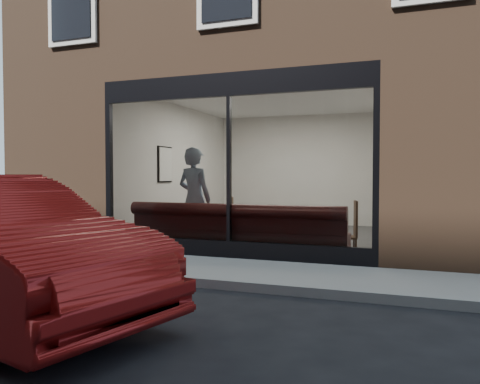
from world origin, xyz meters
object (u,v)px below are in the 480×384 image
(cafe_table_left, at_px, (206,208))
(cafe_chair_right, at_px, (345,237))
(cafe_table_right, at_px, (294,213))
(banquette, at_px, (237,242))
(person, at_px, (194,199))
(cafe_chair_left, at_px, (224,228))

(cafe_table_left, distance_m, cafe_chair_right, 2.99)
(cafe_table_right, height_order, cafe_chair_right, cafe_table_right)
(banquette, height_order, person, person)
(cafe_chair_left, xyz_separation_m, cafe_chair_right, (2.82, -0.67, 0.00))
(person, height_order, cafe_table_left, person)
(banquette, bearing_deg, cafe_chair_right, 34.97)
(person, distance_m, cafe_chair_left, 1.90)
(cafe_chair_right, bearing_deg, cafe_table_right, 26.96)
(cafe_table_right, xyz_separation_m, cafe_chair_left, (-1.97, 1.37, -0.50))
(cafe_table_left, bearing_deg, cafe_table_right, -18.27)
(banquette, height_order, cafe_chair_left, banquette)
(cafe_table_left, xyz_separation_m, cafe_chair_right, (2.95, 0.01, -0.50))
(banquette, distance_m, cafe_table_left, 1.78)
(cafe_table_left, bearing_deg, cafe_chair_left, 79.55)
(person, relative_size, cafe_table_right, 3.51)
(cafe_table_left, distance_m, cafe_table_right, 2.20)
(cafe_table_left, height_order, cafe_chair_left, cafe_table_left)
(cafe_table_right, xyz_separation_m, cafe_chair_right, (0.86, 0.70, -0.50))
(banquette, xyz_separation_m, person, (-0.94, 0.18, 0.76))
(person, relative_size, cafe_chair_left, 5.40)
(banquette, xyz_separation_m, cafe_chair_right, (1.78, 1.25, 0.01))
(person, distance_m, cafe_table_left, 1.11)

